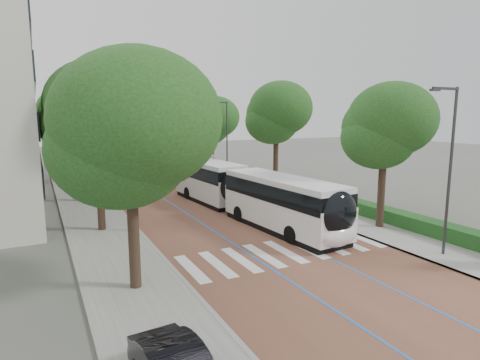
% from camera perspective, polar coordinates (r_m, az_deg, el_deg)
% --- Properties ---
extents(ground, '(160.00, 160.00, 0.00)m').
position_cam_1_polar(ground, '(19.82, 7.54, -11.06)').
color(ground, '#51544C').
rests_on(ground, ground).
extents(road, '(11.00, 140.00, 0.02)m').
position_cam_1_polar(road, '(56.69, -15.92, 2.04)').
color(road, brown).
rests_on(road, ground).
extents(sidewalk_left, '(4.00, 140.00, 0.12)m').
position_cam_1_polar(sidewalk_left, '(55.77, -23.50, 1.56)').
color(sidewalk_left, gray).
rests_on(sidewalk_left, ground).
extents(sidewalk_right, '(4.00, 140.00, 0.12)m').
position_cam_1_polar(sidewalk_right, '(58.55, -8.70, 2.57)').
color(sidewalk_right, gray).
rests_on(sidewalk_right, ground).
extents(kerb_left, '(0.20, 140.00, 0.14)m').
position_cam_1_polar(kerb_left, '(55.91, -21.56, 1.70)').
color(kerb_left, gray).
rests_on(kerb_left, ground).
extents(kerb_right, '(0.20, 140.00, 0.14)m').
position_cam_1_polar(kerb_right, '(57.99, -10.49, 2.45)').
color(kerb_right, gray).
rests_on(kerb_right, ground).
extents(zebra_crossing, '(10.55, 3.60, 0.01)m').
position_cam_1_polar(zebra_crossing, '(20.69, 6.42, -10.06)').
color(zebra_crossing, silver).
rests_on(zebra_crossing, ground).
extents(lane_line_left, '(0.12, 126.00, 0.01)m').
position_cam_1_polar(lane_line_left, '(56.41, -17.52, 1.95)').
color(lane_line_left, blue).
rests_on(lane_line_left, road).
extents(lane_line_right, '(0.12, 126.00, 0.01)m').
position_cam_1_polar(lane_line_right, '(57.01, -14.34, 2.16)').
color(lane_line_right, blue).
rests_on(lane_line_right, road).
extents(hedge, '(1.20, 14.00, 0.80)m').
position_cam_1_polar(hedge, '(25.72, 24.64, -5.84)').
color(hedge, '#164117').
rests_on(hedge, sidewalk_right).
extents(streetlight_near, '(1.82, 0.20, 8.00)m').
position_cam_1_polar(streetlight_near, '(21.24, 27.55, 2.72)').
color(streetlight_near, '#323235').
rests_on(streetlight_near, sidewalk_right).
extents(streetlight_far, '(1.82, 0.20, 8.00)m').
position_cam_1_polar(streetlight_far, '(41.10, -2.10, 6.48)').
color(streetlight_far, '#323235').
rests_on(streetlight_far, sidewalk_right).
extents(lamp_post_left, '(0.14, 0.14, 8.00)m').
position_cam_1_polar(lamp_post_left, '(23.85, -15.84, 2.35)').
color(lamp_post_left, '#323235').
rests_on(lamp_post_left, sidewalk_left).
extents(trees_left, '(6.30, 61.28, 9.97)m').
position_cam_1_polar(trees_left, '(39.73, -22.66, 8.16)').
color(trees_left, black).
rests_on(trees_left, ground).
extents(trees_right, '(5.69, 47.32, 9.07)m').
position_cam_1_polar(trees_right, '(42.67, -1.50, 8.31)').
color(trees_right, black).
rests_on(trees_right, ground).
extents(lead_bus, '(3.99, 18.54, 3.20)m').
position_cam_1_polar(lead_bus, '(27.04, 1.11, -1.85)').
color(lead_bus, black).
rests_on(lead_bus, ground).
extents(bus_queued_0, '(3.07, 12.50, 3.20)m').
position_cam_1_polar(bus_queued_0, '(41.64, -7.91, 2.02)').
color(bus_queued_0, white).
rests_on(bus_queued_0, ground).
extents(bus_queued_1, '(2.92, 12.47, 3.20)m').
position_cam_1_polar(bus_queued_1, '(54.55, -13.02, 3.59)').
color(bus_queued_1, white).
rests_on(bus_queued_1, ground).
extents(bus_queued_2, '(2.96, 12.48, 3.20)m').
position_cam_1_polar(bus_queued_2, '(67.47, -15.64, 4.55)').
color(bus_queued_2, white).
rests_on(bus_queued_2, ground).
extents(bus_queued_3, '(2.70, 12.43, 3.20)m').
position_cam_1_polar(bus_queued_3, '(80.25, -17.38, 5.19)').
color(bus_queued_3, white).
rests_on(bus_queued_3, ground).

